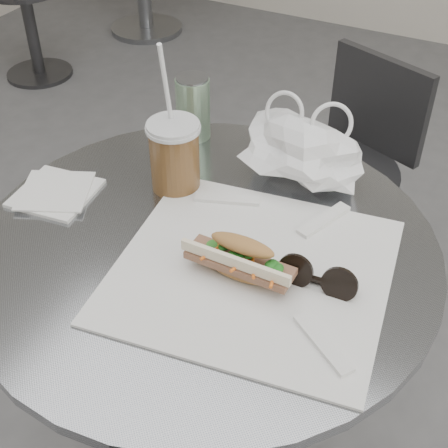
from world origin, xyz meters
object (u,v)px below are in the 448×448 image
at_px(bg_chair, 22,17).
at_px(drink_can, 193,107).
at_px(iced_coffee, 174,154).
at_px(sunglasses, 317,279).
at_px(banh_mi, 241,259).
at_px(chair_far, 332,204).
at_px(cafe_table, 208,350).

relative_size(bg_chair, drink_can, 5.29).
bearing_deg(bg_chair, drink_can, -31.05).
bearing_deg(bg_chair, iced_coffee, -33.77).
xyz_separation_m(sunglasses, drink_can, (-0.38, 0.30, 0.04)).
height_order(banh_mi, sunglasses, banh_mi).
xyz_separation_m(banh_mi, sunglasses, (0.11, 0.03, -0.02)).
relative_size(bg_chair, sunglasses, 5.54).
height_order(banh_mi, iced_coffee, iced_coffee).
height_order(chair_far, drink_can, drink_can).
relative_size(sunglasses, drink_can, 0.96).
bearing_deg(chair_far, banh_mi, 117.74).
distance_m(cafe_table, drink_can, 0.47).
bearing_deg(drink_can, banh_mi, -50.89).
relative_size(banh_mi, sunglasses, 1.68).
bearing_deg(sunglasses, chair_far, 102.08).
xyz_separation_m(bg_chair, drink_can, (1.60, -1.17, 0.50)).
height_order(chair_far, sunglasses, sunglasses).
bearing_deg(iced_coffee, cafe_table, -42.55).
height_order(bg_chair, iced_coffee, iced_coffee).
relative_size(banh_mi, iced_coffee, 0.74).
xyz_separation_m(banh_mi, drink_can, (-0.27, 0.33, 0.03)).
distance_m(chair_far, iced_coffee, 0.79).
bearing_deg(banh_mi, cafe_table, 151.44).
height_order(iced_coffee, sunglasses, iced_coffee).
bearing_deg(sunglasses, banh_mi, -167.82).
bearing_deg(sunglasses, iced_coffee, 155.35).
bearing_deg(drink_can, cafe_table, -57.28).
bearing_deg(cafe_table, banh_mi, -29.09).
bearing_deg(bg_chair, chair_far, -16.93).
bearing_deg(cafe_table, chair_far, 89.46).
bearing_deg(bg_chair, cafe_table, -34.04).
bearing_deg(iced_coffee, sunglasses, -22.26).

